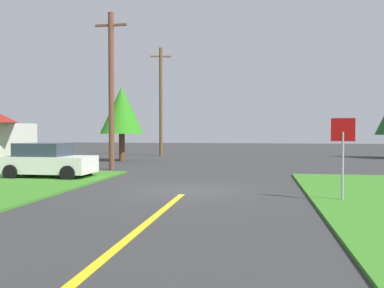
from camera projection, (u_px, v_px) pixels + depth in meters
ground_plane at (187, 191)px, 15.40m from camera, size 120.00×120.00×0.00m
lane_stripe_center at (111, 253)px, 7.50m from camera, size 0.20×14.00×0.01m
stop_sign at (343, 144)px, 12.83m from camera, size 0.69×0.21×2.56m
parked_car_near_building at (48, 161)px, 19.36m from camera, size 4.01×2.14×1.62m
utility_pole_mid at (111, 90)px, 23.43m from camera, size 1.80×0.31×8.70m
utility_pole_far at (161, 101)px, 36.61m from camera, size 1.78×0.52×9.34m
oak_tree_left at (122, 110)px, 30.33m from camera, size 3.07×3.07×5.36m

